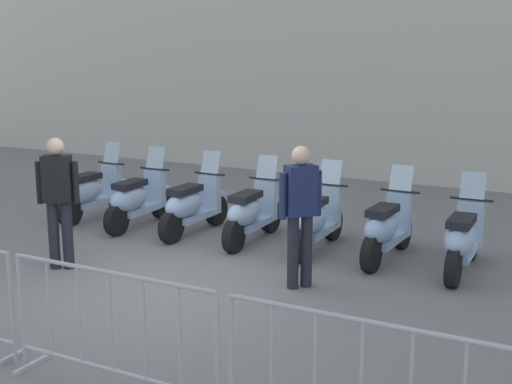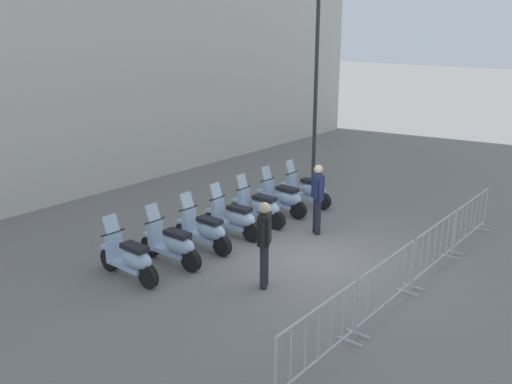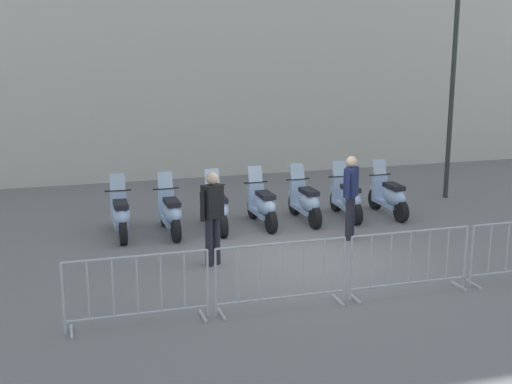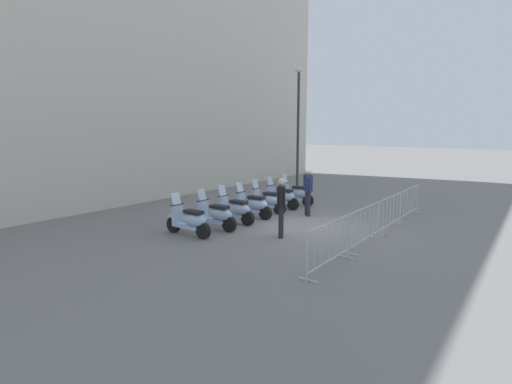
# 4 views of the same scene
# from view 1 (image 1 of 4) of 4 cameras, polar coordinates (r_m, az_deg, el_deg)

# --- Properties ---
(ground_plane) EXTENTS (120.00, 120.00, 0.00)m
(ground_plane) POSITION_cam_1_polar(r_m,az_deg,el_deg) (8.43, -7.74, -7.97)
(ground_plane) COLOR slate
(motorcycle_0) EXTENTS (0.56, 1.72, 1.24)m
(motorcycle_0) POSITION_cam_1_polar(r_m,az_deg,el_deg) (11.89, -13.47, -0.04)
(motorcycle_0) COLOR black
(motorcycle_0) RESTS_ON ground
(motorcycle_1) EXTENTS (0.56, 1.73, 1.24)m
(motorcycle_1) POSITION_cam_1_polar(r_m,az_deg,el_deg) (11.17, -9.86, -0.65)
(motorcycle_1) COLOR black
(motorcycle_1) RESTS_ON ground
(motorcycle_2) EXTENTS (0.56, 1.72, 1.24)m
(motorcycle_2) POSITION_cam_1_polar(r_m,az_deg,el_deg) (10.63, -5.36, -1.17)
(motorcycle_2) COLOR black
(motorcycle_2) RESTS_ON ground
(motorcycle_3) EXTENTS (0.56, 1.73, 1.24)m
(motorcycle_3) POSITION_cam_1_polar(r_m,az_deg,el_deg) (10.14, -0.43, -1.76)
(motorcycle_3) COLOR black
(motorcycle_3) RESTS_ON ground
(motorcycle_4) EXTENTS (0.56, 1.73, 1.24)m
(motorcycle_4) POSITION_cam_1_polar(r_m,az_deg,el_deg) (9.75, 5.00, -2.36)
(motorcycle_4) COLOR black
(motorcycle_4) RESTS_ON ground
(motorcycle_5) EXTENTS (0.56, 1.72, 1.24)m
(motorcycle_5) POSITION_cam_1_polar(r_m,az_deg,el_deg) (9.44, 10.76, -3.00)
(motorcycle_5) COLOR black
(motorcycle_5) RESTS_ON ground
(motorcycle_6) EXTENTS (0.56, 1.73, 1.24)m
(motorcycle_6) POSITION_cam_1_polar(r_m,az_deg,el_deg) (9.13, 16.77, -3.83)
(motorcycle_6) COLOR black
(motorcycle_6) RESTS_ON ground
(barrier_segment_2) EXTENTS (2.09, 0.53, 1.07)m
(barrier_segment_2) POSITION_cam_1_polar(r_m,az_deg,el_deg) (5.96, -11.91, -11.34)
(barrier_segment_2) COLOR #B2B5B7
(barrier_segment_2) RESTS_ON ground
(officer_near_row_end) EXTENTS (0.48, 0.37, 1.73)m
(officer_near_row_end) POSITION_cam_1_polar(r_m,az_deg,el_deg) (9.21, -16.10, -0.28)
(officer_near_row_end) COLOR #23232D
(officer_near_row_end) RESTS_ON ground
(officer_mid_plaza) EXTENTS (0.39, 0.46, 1.73)m
(officer_mid_plaza) POSITION_cam_1_polar(r_m,az_deg,el_deg) (8.15, 3.70, -1.37)
(officer_mid_plaza) COLOR #23232D
(officer_mid_plaza) RESTS_ON ground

